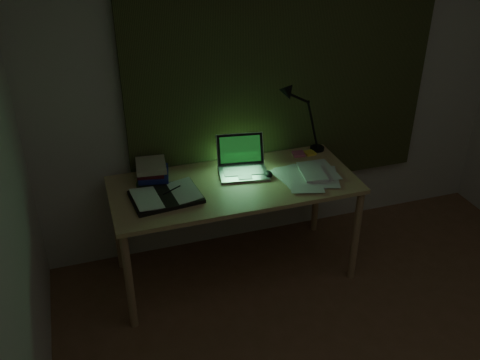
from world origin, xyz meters
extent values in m
cube|color=beige|center=(0.00, 2.00, 1.25)|extent=(3.50, 0.00, 2.50)
cube|color=#34371B|center=(0.00, 1.96, 1.45)|extent=(2.20, 0.06, 2.00)
ellipsoid|color=black|center=(-0.24, 1.58, 0.75)|extent=(0.07, 0.10, 0.03)
cube|color=yellow|center=(0.16, 1.80, 0.74)|extent=(0.08, 0.08, 0.02)
cube|color=#CF507A|center=(0.08, 1.81, 0.74)|extent=(0.09, 0.09, 0.02)
camera|label=1|loc=(-1.38, -1.31, 2.47)|focal=40.00mm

